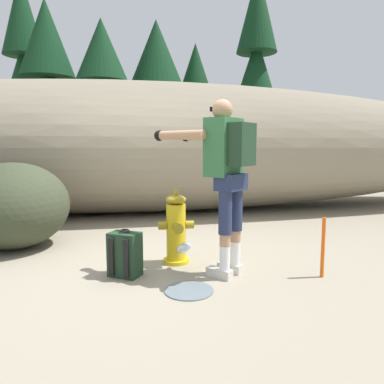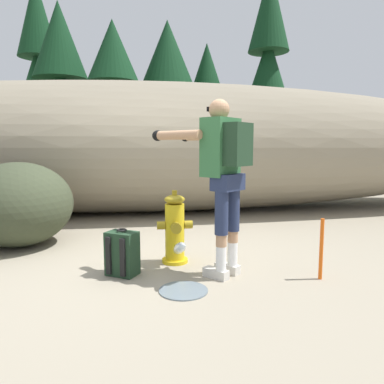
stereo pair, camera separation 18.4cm
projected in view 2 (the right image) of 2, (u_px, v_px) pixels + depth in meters
ground_plane at (156, 261)px, 4.12m from camera, size 56.00×56.00×0.04m
dirt_embankment at (149, 148)px, 7.15m from camera, size 16.91×3.20×2.54m
fire_hydrant at (175, 229)px, 3.97m from camera, size 0.39×0.34×0.81m
hydrant_water_jet at (180, 258)px, 3.43m from camera, size 0.44×0.91×0.47m
utility_worker at (221, 165)px, 3.49m from camera, size 0.94×0.98×1.74m
spare_backpack at (123, 254)px, 3.61m from camera, size 0.36×0.36×0.47m
boulder_mid at (19, 204)px, 4.65m from camera, size 1.40×1.44×1.09m
pine_tree_far_left at (39, 71)px, 13.52m from camera, size 2.28×2.28×7.53m
pine_tree_left at (61, 92)px, 12.00m from camera, size 2.75×2.75×6.03m
pine_tree_center at (114, 93)px, 11.40m from camera, size 2.50×2.50×5.24m
pine_tree_right at (168, 99)px, 12.85m from camera, size 2.98×2.98×5.70m
pine_tree_far_right at (207, 104)px, 13.80m from camera, size 2.02×2.02×5.18m
pine_tree_ridge_end at (268, 66)px, 13.04m from camera, size 2.28×2.28×7.64m
survey_stake at (321, 249)px, 3.47m from camera, size 0.04×0.04×0.60m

